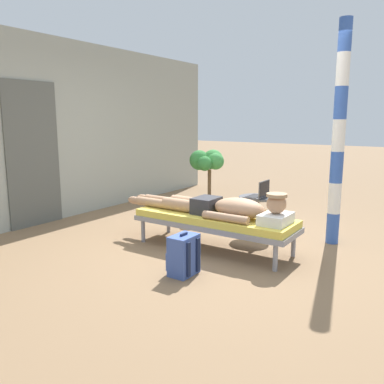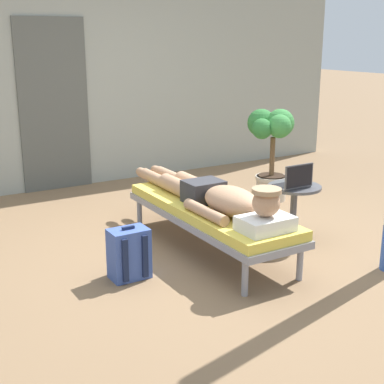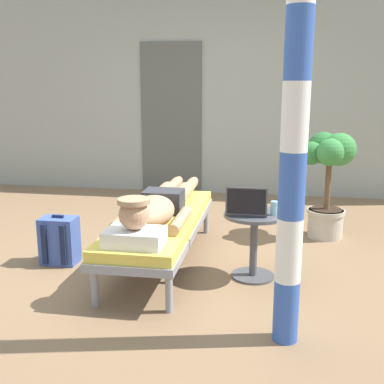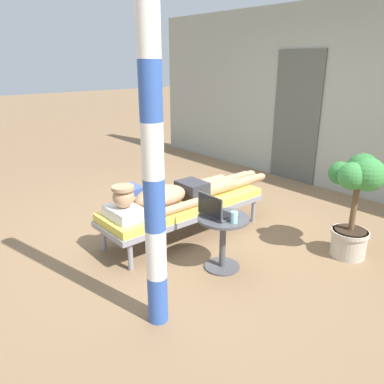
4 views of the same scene
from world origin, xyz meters
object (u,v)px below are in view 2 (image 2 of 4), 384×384
Objects in this scene: lounge_chair at (210,213)px; person_reclining at (216,196)px; potted_plant at (271,143)px; backpack at (129,254)px; side_table at (294,203)px; drink_glass at (309,178)px; laptop at (294,181)px.

person_reclining is (-0.00, -0.09, 0.17)m from lounge_chair.
potted_plant is (1.44, 1.06, 0.14)m from person_reclining.
potted_plant is at bearing 26.16° from backpack.
lounge_chair is 3.72× the size of side_table.
side_table is at bearing -12.99° from lounge_chair.
lounge_chair is 18.36× the size of drink_glass.
side_table is 1.69× the size of laptop.
side_table is 0.24m from laptop.
backpack is at bearing 177.08° from laptop.
laptop is 0.30× the size of potted_plant.
backpack reaches higher than lounge_chair.
person_reclining is 20.45× the size of drink_glass.
laptop is at bearing -139.48° from side_table.
person_reclining is at bearing 4.25° from backpack.
potted_plant is (1.44, 0.97, 0.32)m from lounge_chair.
backpack is at bearing 178.98° from side_table.
drink_glass is 0.10× the size of potted_plant.
drink_glass is at bearing -6.73° from person_reclining.
backpack is (-1.58, 0.08, -0.39)m from laptop.
laptop reaches higher than drink_glass.
person_reclining is at bearing 173.27° from drink_glass.
backpack is at bearing 178.47° from drink_glass.
side_table is 4.93× the size of drink_glass.
backpack is (-1.79, 0.05, -0.38)m from drink_glass.
side_table reaches higher than lounge_chair.
laptop is at bearing -120.65° from potted_plant.
lounge_chair is 0.87m from backpack.
lounge_chair is at bearing 167.95° from drink_glass.
potted_plant is (0.65, 1.15, 0.31)m from side_table.
laptop reaches higher than backpack.
drink_glass reaches higher than side_table.
side_table is 1.36m from potted_plant.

